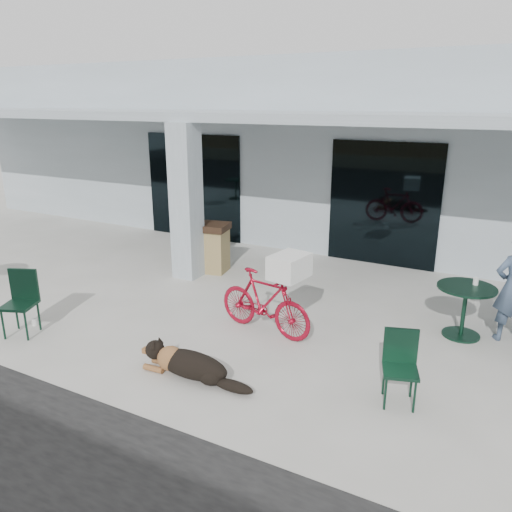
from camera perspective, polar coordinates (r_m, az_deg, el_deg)
The scene contains 15 objects.
ground at distance 8.04m, azimuth -8.41°, elevation -8.78°, with size 80.00×80.00×0.00m, color beige.
building at distance 14.96m, azimuth 11.20°, elevation 12.19°, with size 22.00×7.00×4.50m, color #ACB8C2.
storefront_glass_left at distance 13.31m, azimuth -7.14°, elevation 7.86°, with size 2.80×0.06×2.70m, color black.
storefront_glass_right at distance 11.24m, azimuth 14.34°, elevation 5.71°, with size 2.40×0.06×2.70m, color black.
column at distance 10.16m, azimuth -7.98°, elevation 6.09°, with size 0.50×0.50×3.12m, color #ACB8C2.
overhang at distance 10.33m, azimuth 3.08°, elevation 15.64°, with size 22.00×2.80×0.18m, color #ACB8C2.
bicycle at distance 7.81m, azimuth 0.98°, elevation -5.31°, with size 0.48×1.69×1.01m, color maroon.
laundry_basket at distance 7.33m, azimuth 3.84°, elevation -1.18°, with size 0.60×0.44×0.35m, color white.
dog at distance 6.76m, azimuth -7.43°, elevation -12.07°, with size 1.26×0.42×0.42m, color black, non-canonical shape.
cup_near_dog at distance 8.98m, azimuth -23.96°, elevation -6.90°, with size 0.09×0.09×0.11m, color white.
cafe_chair_near at distance 8.55m, azimuth -25.47°, elevation -5.00°, with size 0.46×0.50×1.02m, color #102F21, non-canonical shape.
cafe_table_far at distance 8.36m, azimuth 22.65°, elevation -5.87°, with size 0.87×0.87×0.82m, color #102F21, non-canonical shape.
cafe_chair_far_a at distance 6.32m, azimuth 16.17°, elevation -12.39°, with size 0.41×0.45×0.91m, color #102F21, non-canonical shape.
cup_on_table at distance 8.34m, azimuth 23.82°, elevation -2.66°, with size 0.08×0.08×0.11m, color white.
trash_receptacle at distance 10.64m, azimuth -4.86°, elevation 0.95°, with size 0.61×0.61×1.04m, color olive, non-canonical shape.
Camera 1 is at (4.38, -5.75, 3.52)m, focal length 35.00 mm.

